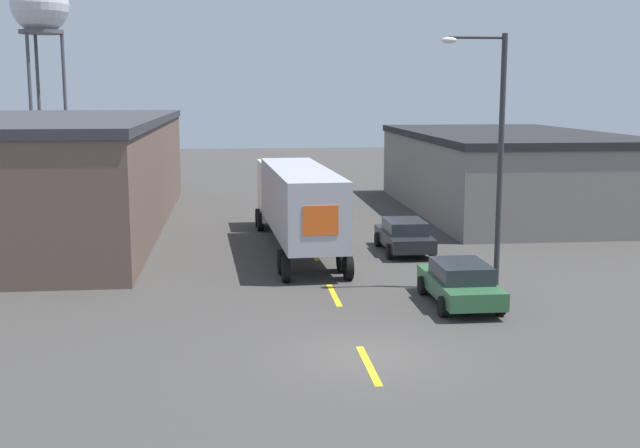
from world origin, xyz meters
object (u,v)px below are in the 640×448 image
semi_truck (295,198)px  parked_car_right_mid (404,235)px  street_lamp (494,146)px  water_tower (40,8)px  parked_car_right_near (460,282)px

semi_truck → parked_car_right_mid: semi_truck is taller
semi_truck → street_lamp: (6.41, -8.40, 2.88)m
parked_car_right_mid → water_tower: (-22.87, 34.07, 12.92)m
water_tower → street_lamp: bearing=-59.2°
street_lamp → parked_car_right_near: bearing=-130.7°
parked_car_right_mid → water_tower: 43.02m
parked_car_right_near → street_lamp: size_ratio=0.50×
semi_truck → parked_car_right_near: size_ratio=3.21×
parked_car_right_mid → parked_car_right_near: 8.93m
semi_truck → street_lamp: 10.95m
parked_car_right_near → parked_car_right_mid: bearing=90.0°
parked_car_right_mid → parked_car_right_near: (0.00, -8.93, 0.00)m
parked_car_right_mid → semi_truck: bearing=163.5°
water_tower → parked_car_right_mid: bearing=-56.1°
semi_truck → parked_car_right_near: (4.75, -10.34, -1.53)m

